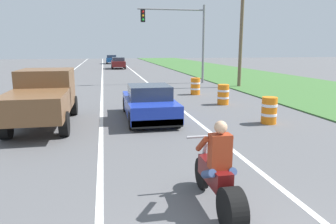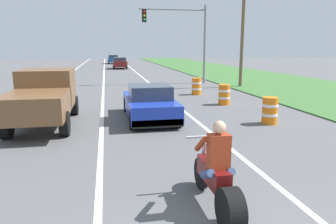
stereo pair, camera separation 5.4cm
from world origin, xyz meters
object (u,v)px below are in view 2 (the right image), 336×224
traffic_light_mast_near (184,31)px  sports_car_blue (150,103)px  construction_barrel_mid (224,94)px  construction_barrel_nearest (270,110)px  motorcycle_with_rider (218,179)px  distant_car_far_ahead (120,63)px  distant_car_further_ahead (113,59)px  construction_barrel_far (196,86)px  pickup_truck_left_lane_brown (44,95)px

traffic_light_mast_near → sports_car_blue: bearing=-109.9°
traffic_light_mast_near → construction_barrel_mid: 10.26m
traffic_light_mast_near → construction_barrel_nearest: 14.23m
sports_car_blue → construction_barrel_mid: 4.79m
motorcycle_with_rider → distant_car_far_ahead: (0.04, 38.15, 0.18)m
distant_car_far_ahead → construction_barrel_mid: bearing=-82.2°
motorcycle_with_rider → construction_barrel_nearest: bearing=54.5°
motorcycle_with_rider → distant_car_further_ahead: motorcycle_with_rider is taller
construction_barrel_nearest → distant_car_far_ahead: bearing=97.2°
construction_barrel_far → distant_car_far_ahead: 24.92m
motorcycle_with_rider → distant_car_further_ahead: 51.68m
pickup_truck_left_lane_brown → distant_car_far_ahead: pickup_truck_left_lane_brown is taller
pickup_truck_left_lane_brown → construction_barrel_mid: size_ratio=4.80×
traffic_light_mast_near → distant_car_further_ahead: bearing=98.4°
motorcycle_with_rider → sports_car_blue: motorcycle_with_rider is taller
construction_barrel_mid → construction_barrel_far: 3.57m
construction_barrel_far → sports_car_blue: bearing=-121.3°
sports_car_blue → construction_barrel_far: 7.08m
distant_car_further_ahead → motorcycle_with_rider: bearing=-89.4°
sports_car_blue → distant_car_far_ahead: distant_car_far_ahead is taller
construction_barrel_nearest → construction_barrel_mid: same height
pickup_truck_left_lane_brown → construction_barrel_nearest: 8.30m
motorcycle_with_rider → pickup_truck_left_lane_brown: (-4.05, 7.12, 0.51)m
sports_car_blue → construction_barrel_mid: (4.08, 2.51, -0.13)m
sports_car_blue → distant_car_further_ahead: distant_car_further_ahead is taller
sports_car_blue → distant_car_far_ahead: bearing=89.6°
sports_car_blue → distant_car_further_ahead: bearing=90.4°
sports_car_blue → construction_barrel_far: bearing=58.7°
construction_barrel_far → distant_car_further_ahead: distant_car_further_ahead is taller
distant_car_far_ahead → pickup_truck_left_lane_brown: bearing=-97.5°
pickup_truck_left_lane_brown → traffic_light_mast_near: size_ratio=0.80×
construction_barrel_nearest → distant_car_further_ahead: bearing=95.8°
distant_car_far_ahead → construction_barrel_nearest: bearing=-82.8°
pickup_truck_left_lane_brown → traffic_light_mast_near: 15.23m
sports_car_blue → construction_barrel_far: (3.67, 6.05, -0.13)m
traffic_light_mast_near → motorcycle_with_rider: bearing=-102.2°
motorcycle_with_rider → construction_barrel_mid: bearing=68.5°
construction_barrel_far → distant_car_further_ahead: size_ratio=0.25×
construction_barrel_nearest → sports_car_blue: bearing=158.9°
construction_barrel_nearest → distant_car_further_ahead: size_ratio=0.25×
construction_barrel_mid → construction_barrel_far: bearing=96.5°
traffic_light_mast_near → construction_barrel_nearest: traffic_light_mast_near is taller
sports_car_blue → construction_barrel_mid: size_ratio=4.30×
sports_car_blue → traffic_light_mast_near: (4.40, 12.13, 3.41)m
traffic_light_mast_near → construction_barrel_far: traffic_light_mast_near is taller
motorcycle_with_rider → distant_car_far_ahead: size_ratio=0.55×
pickup_truck_left_lane_brown → construction_barrel_mid: (7.96, 2.81, -0.60)m
motorcycle_with_rider → construction_barrel_nearest: motorcycle_with_rider is taller
pickup_truck_left_lane_brown → construction_barrel_far: bearing=40.1°
traffic_light_mast_near → construction_barrel_mid: bearing=-91.9°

